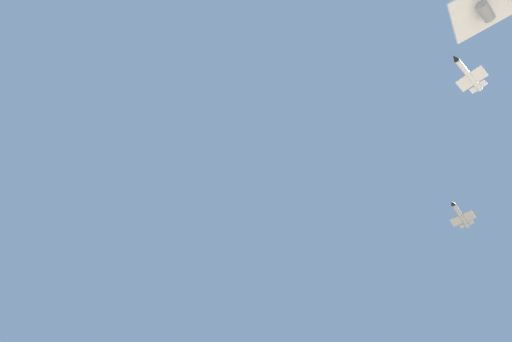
{
  "coord_description": "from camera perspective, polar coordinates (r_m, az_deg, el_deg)",
  "views": [
    {
      "loc": [
        36.3,
        61.61,
        2.82
      ],
      "look_at": [
        -11.88,
        49.13,
        59.68
      ],
      "focal_mm": 37.88,
      "sensor_mm": 36.0,
      "label": 1
    }
  ],
  "objects": [
    {
      "name": "chase_jet_left_wing",
      "position": [
        197.07,
        20.8,
        -4.4
      ],
      "size": [
        15.13,
        9.05,
        4.0
      ],
      "rotation": [
        0.0,
        0.0,
        -0.37
      ],
      "color": "#999EA3"
    },
    {
      "name": "chase_jet_lead",
      "position": [
        164.8,
        21.54,
        9.42
      ],
      "size": [
        14.61,
        10.13,
        4.0
      ],
      "rotation": [
        0.0,
        0.0,
        -0.51
      ],
      "color": "silver"
    }
  ]
}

